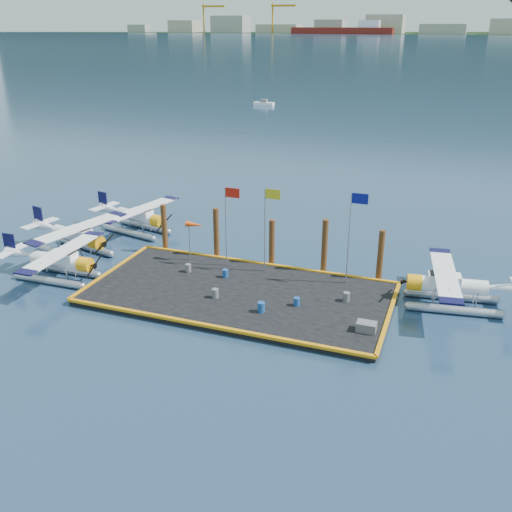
{
  "coord_description": "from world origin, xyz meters",
  "views": [
    {
      "loc": [
        13.02,
        -32.06,
        17.24
      ],
      "look_at": [
        0.5,
        2.0,
        2.27
      ],
      "focal_mm": 40.0,
      "sensor_mm": 36.0,
      "label": 1
    }
  ],
  "objects": [
    {
      "name": "ground",
      "position": [
        0.0,
        0.0,
        0.0
      ],
      "size": [
        4000.0,
        4000.0,
        0.0
      ],
      "primitive_type": "plane",
      "color": "navy",
      "rests_on": "ground"
    },
    {
      "name": "dock",
      "position": [
        0.0,
        0.0,
        0.2
      ],
      "size": [
        20.0,
        10.0,
        0.4
      ],
      "primitive_type": "cube",
      "color": "black",
      "rests_on": "ground"
    },
    {
      "name": "dock_bumpers",
      "position": [
        0.0,
        0.0,
        0.49
      ],
      "size": [
        20.25,
        10.25,
        0.18
      ],
      "primitive_type": null,
      "color": "orange",
      "rests_on": "dock"
    },
    {
      "name": "seaplane_a",
      "position": [
        -13.03,
        -1.81,
        1.31
      ],
      "size": [
        7.65,
        8.42,
        3.01
      ],
      "rotation": [
        0.0,
        0.0,
        -1.55
      ],
      "color": "#9A9FA8",
      "rests_on": "ground"
    },
    {
      "name": "seaplane_b",
      "position": [
        -14.79,
        2.54,
        1.4
      ],
      "size": [
        8.38,
        9.08,
        3.22
      ],
      "rotation": [
        0.0,
        0.0,
        -1.8
      ],
      "color": "#9A9FA8",
      "rests_on": "ground"
    },
    {
      "name": "seaplane_c",
      "position": [
        -12.85,
        8.67,
        1.33
      ],
      "size": [
        7.96,
        8.64,
        3.06
      ],
      "rotation": [
        0.0,
        0.0,
        -1.79
      ],
      "color": "#9A9FA8",
      "rests_on": "ground"
    },
    {
      "name": "seaplane_d",
      "position": [
        13.27,
        3.38,
        1.36
      ],
      "size": [
        8.03,
        8.83,
        3.12
      ],
      "rotation": [
        0.0,
        0.0,
        1.71
      ],
      "color": "#9A9FA8",
      "rests_on": "ground"
    },
    {
      "name": "drum_0",
      "position": [
        -4.65,
        1.74,
        0.7
      ],
      "size": [
        0.42,
        0.42,
        0.6
      ],
      "primitive_type": "cylinder",
      "color": "#5A5A5F",
      "rests_on": "dock"
    },
    {
      "name": "drum_1",
      "position": [
        2.4,
        -2.25,
        0.73
      ],
      "size": [
        0.47,
        0.47,
        0.66
      ],
      "primitive_type": "cylinder",
      "color": "navy",
      "rests_on": "dock"
    },
    {
      "name": "drum_2",
      "position": [
        4.25,
        -0.66,
        0.68
      ],
      "size": [
        0.39,
        0.39,
        0.55
      ],
      "primitive_type": "cylinder",
      "color": "navy",
      "rests_on": "dock"
    },
    {
      "name": "drum_3",
      "position": [
        -1.1,
        -1.42,
        0.71
      ],
      "size": [
        0.45,
        0.45,
        0.63
      ],
      "primitive_type": "cylinder",
      "color": "#5A5A5F",
      "rests_on": "dock"
    },
    {
      "name": "drum_4",
      "position": [
        7.09,
        1.07,
        0.7
      ],
      "size": [
        0.43,
        0.43,
        0.61
      ],
      "primitive_type": "cylinder",
      "color": "#5A5A5F",
      "rests_on": "dock"
    },
    {
      "name": "drum_5",
      "position": [
        -1.75,
        1.8,
        0.69
      ],
      "size": [
        0.41,
        0.41,
        0.58
      ],
      "primitive_type": "cylinder",
      "color": "navy",
      "rests_on": "dock"
    },
    {
      "name": "crate",
      "position": [
        9.0,
        -2.38,
        0.69
      ],
      "size": [
        1.15,
        0.77,
        0.57
      ],
      "primitive_type": "cube",
      "color": "#5A5A5F",
      "rests_on": "dock"
    },
    {
      "name": "flagpole_red",
      "position": [
        -2.29,
        3.8,
        4.4
      ],
      "size": [
        1.14,
        0.08,
        6.0
      ],
      "color": "gray",
      "rests_on": "dock"
    },
    {
      "name": "flagpole_yellow",
      "position": [
        0.7,
        3.8,
        4.51
      ],
      "size": [
        1.14,
        0.08,
        6.2
      ],
      "color": "gray",
      "rests_on": "dock"
    },
    {
      "name": "flagpole_blue",
      "position": [
        6.7,
        3.8,
        4.69
      ],
      "size": [
        1.14,
        0.08,
        6.5
      ],
      "color": "gray",
      "rests_on": "dock"
    },
    {
      "name": "windsock",
      "position": [
        -5.03,
        3.8,
        3.23
      ],
      "size": [
        1.4,
        0.44,
        3.12
      ],
      "color": "gray",
      "rests_on": "dock"
    },
    {
      "name": "piling_0",
      "position": [
        -8.5,
        5.4,
        2.0
      ],
      "size": [
        0.44,
        0.44,
        4.0
      ],
      "primitive_type": "cylinder",
      "color": "#442913",
      "rests_on": "ground"
    },
    {
      "name": "piling_1",
      "position": [
        -4.0,
        5.4,
        2.1
      ],
      "size": [
        0.44,
        0.44,
        4.2
      ],
      "primitive_type": "cylinder",
      "color": "#442913",
      "rests_on": "ground"
    },
    {
      "name": "piling_2",
      "position": [
        0.5,
        5.4,
        1.9
      ],
      "size": [
        0.44,
        0.44,
        3.8
      ],
      "primitive_type": "cylinder",
      "color": "#442913",
      "rests_on": "ground"
    },
    {
      "name": "piling_3",
      "position": [
        4.5,
        5.4,
        2.15
      ],
      "size": [
        0.44,
        0.44,
        4.3
      ],
      "primitive_type": "cylinder",
      "color": "#442913",
      "rests_on": "ground"
    },
    {
      "name": "piling_4",
      "position": [
        8.5,
        5.4,
        2.0
      ],
      "size": [
        0.44,
        0.44,
        4.0
      ],
      "primitive_type": "cylinder",
      "color": "#442913",
      "rests_on": "ground"
    }
  ]
}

